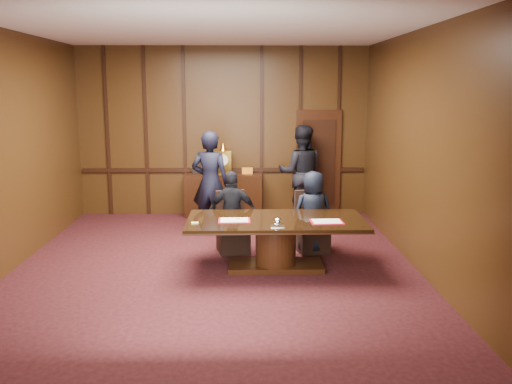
# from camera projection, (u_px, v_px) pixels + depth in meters

# --- Properties ---
(room) EXTENTS (7.00, 7.04, 3.50)m
(room) POSITION_uv_depth(u_px,v_px,m) (219.00, 152.00, 8.02)
(room) COLOR black
(room) RESTS_ON ground
(sideboard) EXTENTS (1.60, 0.45, 1.54)m
(sideboard) POSITION_uv_depth(u_px,v_px,m) (224.00, 193.00, 11.31)
(sideboard) COLOR black
(sideboard) RESTS_ON ground
(conference_table) EXTENTS (2.62, 1.32, 0.76)m
(conference_table) POSITION_uv_depth(u_px,v_px,m) (276.00, 235.00, 8.00)
(conference_table) COLOR black
(conference_table) RESTS_ON ground
(folder_left) EXTENTS (0.47, 0.34, 0.02)m
(folder_left) POSITION_uv_depth(u_px,v_px,m) (234.00, 220.00, 7.84)
(folder_left) COLOR #A80F21
(folder_left) RESTS_ON conference_table
(folder_right) EXTENTS (0.47, 0.35, 0.02)m
(folder_right) POSITION_uv_depth(u_px,v_px,m) (327.00, 222.00, 7.76)
(folder_right) COLOR #A80F21
(folder_right) RESTS_ON conference_table
(inkstand) EXTENTS (0.20, 0.14, 0.12)m
(inkstand) POSITION_uv_depth(u_px,v_px,m) (278.00, 223.00, 7.50)
(inkstand) COLOR white
(inkstand) RESTS_ON conference_table
(notepad) EXTENTS (0.11, 0.08, 0.01)m
(notepad) POSITION_uv_depth(u_px,v_px,m) (195.00, 223.00, 7.69)
(notepad) COLOR #EEEB74
(notepad) RESTS_ON conference_table
(chair_left) EXTENTS (0.58, 0.58, 0.99)m
(chair_left) POSITION_uv_depth(u_px,v_px,m) (233.00, 234.00, 8.89)
(chair_left) COLOR black
(chair_left) RESTS_ON ground
(chair_right) EXTENTS (0.57, 0.57, 0.99)m
(chair_right) POSITION_uv_depth(u_px,v_px,m) (312.00, 234.00, 8.91)
(chair_right) COLOR black
(chair_right) RESTS_ON ground
(signatory_left) EXTENTS (0.81, 0.37, 1.35)m
(signatory_left) POSITION_uv_depth(u_px,v_px,m) (233.00, 213.00, 8.74)
(signatory_left) COLOR black
(signatory_left) RESTS_ON ground
(signatory_right) EXTENTS (0.72, 0.52, 1.35)m
(signatory_right) POSITION_uv_depth(u_px,v_px,m) (313.00, 212.00, 8.77)
(signatory_right) COLOR black
(signatory_right) RESTS_ON ground
(witness_left) EXTENTS (0.78, 0.60, 1.91)m
(witness_left) POSITION_uv_depth(u_px,v_px,m) (210.00, 183.00, 9.82)
(witness_left) COLOR black
(witness_left) RESTS_ON ground
(witness_right) EXTENTS (0.99, 0.81, 1.92)m
(witness_right) POSITION_uv_depth(u_px,v_px,m) (301.00, 173.00, 10.98)
(witness_right) COLOR black
(witness_right) RESTS_ON ground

